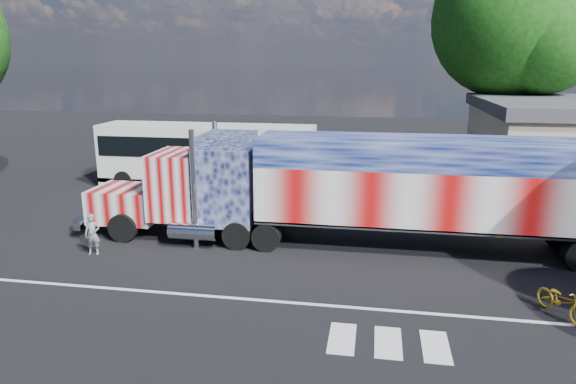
% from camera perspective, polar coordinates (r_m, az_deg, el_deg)
% --- Properties ---
extents(ground, '(100.00, 100.00, 0.00)m').
position_cam_1_polar(ground, '(18.79, -1.57, -7.89)').
color(ground, black).
extents(lane_markings, '(30.00, 2.67, 0.01)m').
position_cam_1_polar(lane_markings, '(15.16, 2.07, -13.63)').
color(lane_markings, silver).
rests_on(lane_markings, ground).
extents(semi_truck, '(21.80, 3.44, 4.65)m').
position_cam_1_polar(semi_truck, '(19.99, 9.39, 0.51)').
color(semi_truck, black).
rests_on(semi_truck, ground).
extents(coach_bus, '(12.32, 2.87, 3.58)m').
position_cam_1_polar(coach_bus, '(29.80, -8.98, 4.07)').
color(coach_bus, silver).
rests_on(coach_bus, ground).
extents(woman, '(0.65, 0.51, 1.57)m').
position_cam_1_polar(woman, '(20.71, -20.92, -4.41)').
color(woman, slate).
rests_on(woman, ground).
extents(bicycle, '(1.40, 1.92, 0.96)m').
position_cam_1_polar(bicycle, '(16.85, 28.17, -10.65)').
color(bicycle, gold).
rests_on(bicycle, ground).
extents(tree_ne_a, '(9.32, 8.88, 13.81)m').
position_cam_1_polar(tree_ne_a, '(34.24, 23.59, 16.94)').
color(tree_ne_a, black).
rests_on(tree_ne_a, ground).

